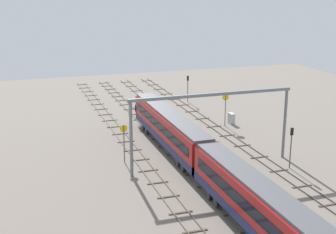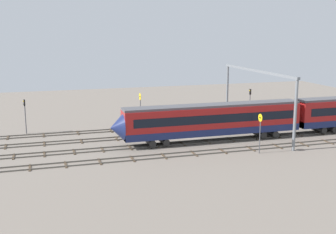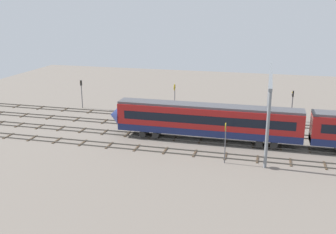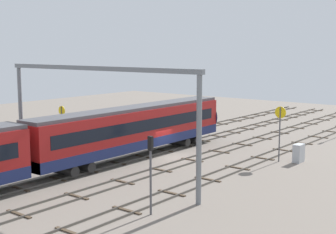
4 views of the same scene
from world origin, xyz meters
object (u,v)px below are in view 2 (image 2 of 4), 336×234
at_px(overhead_gantry, 257,85).
at_px(speed_sign_mid_trackside, 140,104).
at_px(train, 292,116).
at_px(signal_light_trackside_departure, 250,100).
at_px(signal_light_trackside_approach, 25,112).
at_px(relay_cabinet, 133,119).
at_px(speed_sign_near_foreground, 260,128).

height_order(overhead_gantry, speed_sign_mid_trackside, overhead_gantry).
xyz_separation_m(train, speed_sign_mid_trackside, (18.95, -11.41, 0.78)).
distance_m(speed_sign_mid_trackside, signal_light_trackside_departure, 18.26).
distance_m(signal_light_trackside_approach, relay_cabinet, 15.94).
bearing_deg(overhead_gantry, signal_light_trackside_approach, -15.61).
xyz_separation_m(speed_sign_near_foreground, signal_light_trackside_departure, (-8.02, -18.19, 0.12)).
xyz_separation_m(signal_light_trackside_approach, relay_cabinet, (-15.70, -1.42, -2.34)).
bearing_deg(overhead_gantry, signal_light_trackside_departure, -112.16).
bearing_deg(speed_sign_mid_trackside, speed_sign_near_foreground, 119.31).
relative_size(train, overhead_gantry, 2.50).
bearing_deg(signal_light_trackside_approach, overhead_gantry, 164.39).
distance_m(overhead_gantry, speed_sign_near_foreground, 11.24).
relative_size(overhead_gantry, relay_cabinet, 12.01).
xyz_separation_m(train, speed_sign_near_foreground, (8.71, 6.84, 0.48)).
distance_m(train, overhead_gantry, 6.53).
xyz_separation_m(signal_light_trackside_approach, signal_light_trackside_departure, (-34.84, 0.16, 0.06)).
relative_size(speed_sign_mid_trackside, relay_cabinet, 3.04).
bearing_deg(speed_sign_near_foreground, overhead_gantry, -115.22).
bearing_deg(speed_sign_mid_trackside, overhead_gantry, 149.63).
height_order(train, signal_light_trackside_departure, signal_light_trackside_departure).
xyz_separation_m(overhead_gantry, relay_cabinet, (15.64, -10.17, -6.00)).
distance_m(train, signal_light_trackside_departure, 11.39).
xyz_separation_m(overhead_gantry, speed_sign_mid_trackside, (14.76, -8.65, -3.40)).
height_order(speed_sign_mid_trackside, relay_cabinet, speed_sign_mid_trackside).
bearing_deg(relay_cabinet, train, 146.88).
distance_m(speed_sign_near_foreground, signal_light_trackside_approach, 32.50).
height_order(speed_sign_near_foreground, signal_light_trackside_approach, signal_light_trackside_approach).
relative_size(speed_sign_mid_trackside, signal_light_trackside_departure, 1.02).
xyz_separation_m(train, relay_cabinet, (19.83, -12.93, -1.82)).
distance_m(speed_sign_near_foreground, speed_sign_mid_trackside, 20.93).
distance_m(overhead_gantry, speed_sign_mid_trackside, 17.45).
distance_m(train, speed_sign_near_foreground, 11.08).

